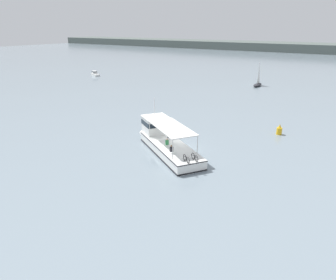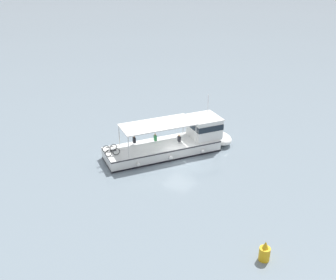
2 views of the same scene
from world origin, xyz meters
TOP-DOWN VIEW (x-y plane):
  - ground_plane at (0.00, 0.00)m, footprint 400.00×400.00m
  - ferry_main at (-1.42, -1.17)m, footprint 12.37×9.45m
  - channel_buoy at (8.07, 11.32)m, footprint 0.70×0.70m

SIDE VIEW (x-z plane):
  - ground_plane at x=0.00m, z-range 0.00..0.00m
  - channel_buoy at x=8.07m, z-range -0.13..1.27m
  - ferry_main at x=-1.42m, z-range -1.64..3.68m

